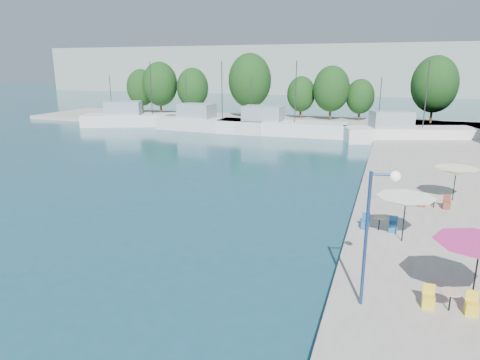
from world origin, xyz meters
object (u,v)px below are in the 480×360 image
at_px(umbrella_pink, 479,250).
at_px(street_lamp, 377,214).
at_px(umbrella_cream, 456,172).
at_px(umbrella_white, 406,202).
at_px(trawler_04, 406,133).
at_px(trawler_03, 278,126).
at_px(trawler_02, 209,123).
at_px(trawler_01, 138,119).

height_order(umbrella_pink, street_lamp, street_lamp).
distance_m(umbrella_cream, street_lamp, 15.60).
bearing_deg(umbrella_white, trawler_04, 88.51).
height_order(trawler_04, umbrella_pink, trawler_04).
xyz_separation_m(trawler_03, trawler_04, (16.41, -0.83, 0.00)).
xyz_separation_m(trawler_02, umbrella_white, (25.86, -35.77, 1.60)).
bearing_deg(trawler_02, trawler_04, 1.63).
xyz_separation_m(umbrella_cream, street_lamp, (-4.41, -14.89, 1.56)).
relative_size(trawler_01, street_lamp, 3.63).
relative_size(trawler_04, street_lamp, 3.23).
bearing_deg(umbrella_white, umbrella_cream, 68.73).
distance_m(trawler_01, trawler_02, 12.84).
distance_m(trawler_01, umbrella_pink, 59.13).
bearing_deg(umbrella_white, trawler_01, 136.16).
distance_m(trawler_03, umbrella_cream, 33.29).
height_order(trawler_02, street_lamp, trawler_02).
xyz_separation_m(trawler_04, street_lamp, (-2.10, -41.54, 3.02)).
xyz_separation_m(trawler_01, street_lamp, (37.43, -43.72, 3.02)).
height_order(umbrella_pink, umbrella_white, umbrella_pink).
bearing_deg(trawler_03, umbrella_white, -67.59).
distance_m(trawler_01, trawler_03, 23.16).
xyz_separation_m(trawler_02, umbrella_pink, (28.14, -41.35, 1.75)).
bearing_deg(umbrella_cream, street_lamp, -106.50).
relative_size(umbrella_white, umbrella_cream, 1.04).
bearing_deg(umbrella_white, trawler_02, 125.86).
height_order(trawler_03, umbrella_cream, trawler_03).
distance_m(trawler_03, umbrella_white, 38.99).
distance_m(trawler_03, street_lamp, 44.83).
xyz_separation_m(trawler_01, trawler_04, (39.53, -2.17, 0.00)).
bearing_deg(trawler_04, umbrella_pink, -106.60).
distance_m(umbrella_white, street_lamp, 6.89).
relative_size(trawler_01, trawler_03, 1.03).
relative_size(trawler_03, street_lamp, 3.54).
height_order(umbrella_white, umbrella_cream, umbrella_white).
height_order(trawler_01, umbrella_white, trawler_01).
bearing_deg(trawler_02, street_lamp, -56.35).
distance_m(trawler_01, umbrella_white, 53.57).
distance_m(trawler_02, umbrella_white, 44.17).
bearing_deg(trawler_03, umbrella_pink, -67.75).
height_order(trawler_02, trawler_03, same).
distance_m(umbrella_pink, umbrella_white, 6.03).
distance_m(umbrella_pink, street_lamp, 3.85).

